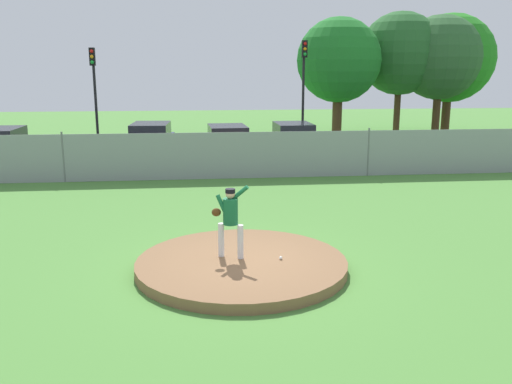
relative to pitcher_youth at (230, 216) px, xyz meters
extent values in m
plane|color=#4C8438|center=(0.23, 5.81, -1.17)|extent=(80.00, 80.00, 0.00)
cube|color=#2B2B2D|center=(0.23, 14.31, -1.16)|extent=(44.00, 7.00, 0.01)
cylinder|color=brown|center=(0.23, -0.19, -1.05)|extent=(4.55, 4.55, 0.22)
cylinder|color=silver|center=(-0.19, 0.09, -0.57)|extent=(0.13, 0.13, 0.75)
cylinder|color=silver|center=(0.21, -0.09, -0.57)|extent=(0.13, 0.13, 0.75)
cylinder|color=#145933|center=(0.01, 0.00, 0.09)|extent=(0.32, 0.32, 0.57)
cylinder|color=#145933|center=(0.19, 0.00, 0.47)|extent=(0.45, 0.27, 0.41)
cylinder|color=#145933|center=(-0.17, 0.00, 0.24)|extent=(0.29, 0.19, 0.46)
ellipsoid|color=#4C2D14|center=(-0.29, 0.05, 0.07)|extent=(0.20, 0.12, 0.18)
sphere|color=tan|center=(0.01, 0.00, 0.47)|extent=(0.20, 0.20, 0.20)
cylinder|color=black|center=(0.01, 0.00, 0.54)|extent=(0.21, 0.21, 0.09)
sphere|color=white|center=(1.07, -0.27, -0.90)|extent=(0.07, 0.07, 0.07)
cube|color=gray|center=(0.23, 9.81, -0.25)|extent=(29.74, 0.03, 1.83)
cylinder|color=slate|center=(-5.72, 9.81, -0.20)|extent=(0.07, 0.07, 1.93)
cylinder|color=slate|center=(6.18, 9.81, -0.20)|extent=(0.07, 0.07, 1.93)
cube|color=#161E4C|center=(-2.80, 14.44, -0.46)|extent=(2.03, 4.52, 0.78)
cube|color=black|center=(-2.80, 14.44, 0.27)|extent=(1.78, 2.52, 0.67)
cylinder|color=black|center=(-2.73, 15.81, -0.85)|extent=(1.90, 0.73, 0.64)
cylinder|color=black|center=(-2.87, 13.06, -0.85)|extent=(1.90, 0.73, 0.64)
cube|color=slate|center=(3.88, 14.11, -0.50)|extent=(1.88, 4.17, 0.70)
cube|color=black|center=(3.88, 14.11, 0.21)|extent=(1.70, 2.31, 0.71)
cylinder|color=black|center=(3.85, 15.39, -0.85)|extent=(1.87, 0.68, 0.64)
cylinder|color=black|center=(3.90, 12.83, -0.85)|extent=(1.87, 0.68, 0.64)
cube|color=#232328|center=(-9.38, 13.93, -0.52)|extent=(1.89, 4.57, 0.65)
cube|color=black|center=(-9.38, 13.93, 0.15)|extent=(1.73, 2.52, 0.70)
cylinder|color=black|center=(-9.39, 15.34, -0.85)|extent=(1.92, 0.65, 0.64)
cube|color=#A81919|center=(0.76, 13.97, -0.50)|extent=(2.07, 4.33, 0.70)
cube|color=black|center=(0.76, 13.97, 0.18)|extent=(1.81, 2.42, 0.65)
cylinder|color=black|center=(0.69, 15.28, -0.85)|extent=(1.93, 0.74, 0.64)
cylinder|color=black|center=(0.83, 12.66, -0.85)|extent=(1.93, 0.74, 0.64)
cylinder|color=black|center=(-5.88, 18.25, 1.47)|extent=(0.14, 0.14, 5.28)
cube|color=black|center=(-5.88, 18.07, 3.66)|extent=(0.28, 0.24, 0.90)
sphere|color=red|center=(-5.88, 17.95, 3.93)|extent=(0.18, 0.18, 0.18)
sphere|color=orange|center=(-5.88, 17.95, 3.66)|extent=(0.18, 0.18, 0.18)
sphere|color=green|center=(-5.88, 17.95, 3.39)|extent=(0.18, 0.18, 0.18)
cylinder|color=black|center=(5.20, 18.65, 1.69)|extent=(0.14, 0.14, 5.71)
cube|color=black|center=(5.20, 18.47, 4.10)|extent=(0.28, 0.24, 0.90)
sphere|color=red|center=(5.20, 18.35, 4.37)|extent=(0.18, 0.18, 0.18)
sphere|color=orange|center=(5.20, 18.35, 4.10)|extent=(0.18, 0.18, 0.18)
sphere|color=green|center=(5.20, 18.35, 3.83)|extent=(0.18, 0.18, 0.18)
cylinder|color=#4C331E|center=(7.96, 21.74, 0.31)|extent=(0.59, 0.59, 2.96)
sphere|color=#1E7325|center=(7.96, 21.74, 3.57)|extent=(5.08, 5.08, 5.08)
cylinder|color=#4C331E|center=(12.34, 23.26, 0.51)|extent=(0.41, 0.41, 3.34)
sphere|color=#265D28|center=(12.34, 23.26, 4.01)|extent=(5.22, 5.22, 5.22)
cylinder|color=#4C331E|center=(14.83, 22.85, 0.37)|extent=(0.49, 0.49, 3.07)
sphere|color=#2C5B2D|center=(14.83, 22.85, 3.76)|extent=(5.30, 5.30, 5.30)
cylinder|color=#4C331E|center=(15.94, 23.78, 0.28)|extent=(0.56, 0.56, 2.89)
sphere|color=#237F1E|center=(15.94, 23.78, 3.73)|extent=(5.72, 5.72, 5.72)
camera|label=1|loc=(-0.66, -11.26, 3.08)|focal=38.20mm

